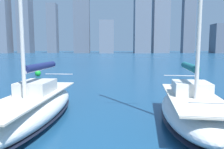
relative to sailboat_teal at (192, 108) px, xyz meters
The scene contains 4 objects.
city_skyline 153.40m from the sailboat_teal, 87.69° to the right, with size 167.38×21.05×53.80m.
sailboat_teal is the anchor object (origin of this frame).
sailboat_navy 6.99m from the sailboat_teal, ahead, with size 3.02×8.61×10.96m.
channel_buoy 21.05m from the sailboat_teal, 54.50° to the right, with size 0.70×0.70×1.40m.
Camera 1 is at (0.21, 2.48, 3.29)m, focal length 35.00 mm.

